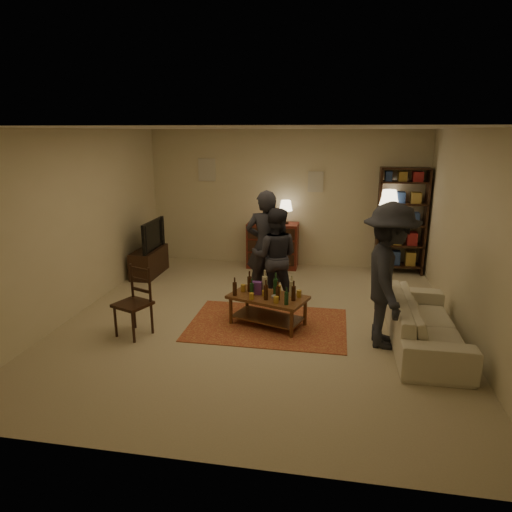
% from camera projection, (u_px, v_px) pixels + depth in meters
% --- Properties ---
extents(floor, '(6.00, 6.00, 0.00)m').
position_uv_depth(floor, '(260.00, 320.00, 6.64)').
color(floor, '#C6B793').
rests_on(floor, ground).
extents(room_shell, '(6.00, 6.00, 6.00)m').
position_uv_depth(room_shell, '(253.00, 175.00, 9.10)').
color(room_shell, beige).
rests_on(room_shell, ground).
extents(rug, '(2.20, 1.50, 0.01)m').
position_uv_depth(rug, '(268.00, 324.00, 6.48)').
color(rug, maroon).
rests_on(rug, ground).
extents(coffee_table, '(1.19, 0.89, 0.78)m').
position_uv_depth(coffee_table, '(268.00, 299.00, 6.38)').
color(coffee_table, brown).
rests_on(coffee_table, ground).
extents(dining_chair, '(0.54, 0.54, 0.95)m').
position_uv_depth(dining_chair, '(136.00, 299.00, 6.08)').
color(dining_chair, black).
rests_on(dining_chair, ground).
extents(tv_stand, '(0.40, 1.00, 1.06)m').
position_uv_depth(tv_stand, '(149.00, 255.00, 8.66)').
color(tv_stand, black).
rests_on(tv_stand, ground).
extents(dresser, '(1.00, 0.50, 1.36)m').
position_uv_depth(dresser, '(273.00, 244.00, 9.12)').
color(dresser, maroon).
rests_on(dresser, ground).
extents(bookshelf, '(0.90, 0.34, 2.02)m').
position_uv_depth(bookshelf, '(401.00, 220.00, 8.63)').
color(bookshelf, black).
rests_on(bookshelf, ground).
extents(floor_lamp, '(0.36, 0.36, 1.61)m').
position_uv_depth(floor_lamp, '(389.00, 203.00, 8.46)').
color(floor_lamp, black).
rests_on(floor_lamp, ground).
extents(sofa, '(0.81, 2.08, 0.61)m').
position_uv_depth(sofa, '(425.00, 323.00, 5.81)').
color(sofa, beige).
rests_on(sofa, ground).
extents(person_left, '(0.66, 0.44, 1.79)m').
position_uv_depth(person_left, '(266.00, 246.00, 7.24)').
color(person_left, '#26262E').
rests_on(person_left, ground).
extents(person_right, '(0.76, 0.60, 1.54)m').
position_uv_depth(person_right, '(275.00, 257.00, 7.11)').
color(person_right, '#2A2932').
rests_on(person_right, ground).
extents(person_by_sofa, '(0.69, 1.19, 1.84)m').
position_uv_depth(person_by_sofa, '(389.00, 276.00, 5.66)').
color(person_by_sofa, '#24252B').
rests_on(person_by_sofa, ground).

